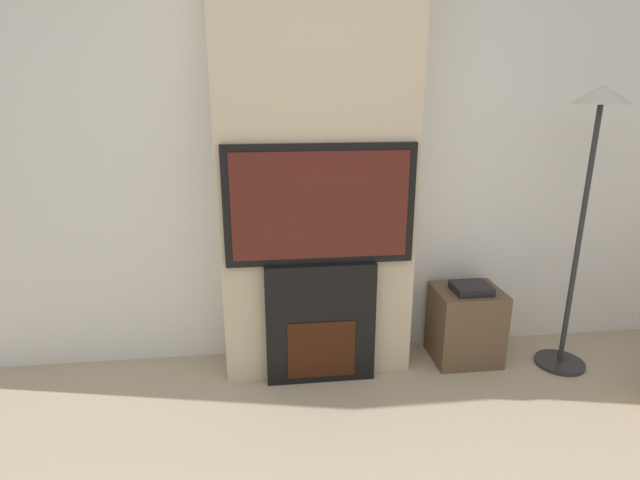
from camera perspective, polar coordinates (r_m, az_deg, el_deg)
The scene contains 6 objects.
wall_back at distance 3.03m, azimuth -0.84°, elevation 10.89°, with size 6.00×0.06×2.70m.
chimney_breast at distance 2.83m, azimuth -0.41°, elevation 10.46°, with size 1.10×0.34×2.70m.
fireplace at distance 2.95m, azimuth 0.00°, elevation -9.34°, with size 0.63×0.15×0.73m.
television at distance 2.71m, azimuth 0.01°, elevation 4.03°, with size 1.04×0.07×0.67m.
floor_lamp at distance 3.19m, azimuth 28.62°, elevation 7.93°, with size 0.31×0.31×1.69m.
media_stand at distance 3.33m, azimuth 16.29°, elevation -9.12°, with size 0.41×0.35×0.52m.
Camera 1 is at (-0.32, -0.96, 1.68)m, focal length 28.00 mm.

